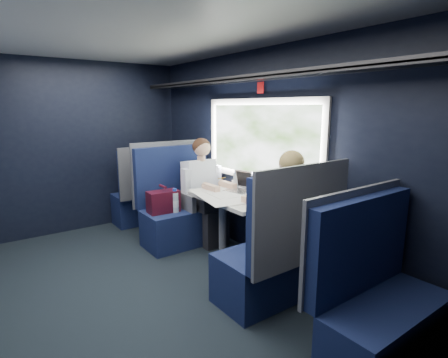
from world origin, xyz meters
TOP-DOWN VIEW (x-y plane):
  - ground at (0.00, 0.00)m, footprint 2.80×4.20m
  - room_shell at (0.02, 0.00)m, footprint 3.00×4.40m
  - table at (1.03, 0.00)m, footprint 0.62×1.00m
  - seat_bay_near at (0.83, 0.87)m, footprint 1.04×0.62m
  - seat_bay_far at (0.85, -0.87)m, footprint 1.04×0.62m
  - seat_row_front at (0.85, 1.80)m, footprint 1.04×0.51m
  - seat_row_back at (0.85, -1.80)m, footprint 1.04×0.51m
  - man at (1.10, 0.70)m, footprint 0.53×0.56m
  - woman at (1.10, -0.71)m, footprint 0.53×0.56m
  - papers at (0.98, 0.10)m, footprint 0.71×0.91m
  - laptop at (1.27, 0.14)m, footprint 0.30×0.36m
  - bottle_small at (1.30, 0.31)m, footprint 0.06×0.06m
  - cup at (1.31, 0.36)m, footprint 0.06×0.06m

SIDE VIEW (x-z plane):
  - ground at x=0.00m, z-range -0.01..0.00m
  - seat_row_front at x=0.85m, z-range -0.17..0.99m
  - seat_row_back at x=0.85m, z-range -0.17..0.99m
  - seat_bay_far at x=0.85m, z-range -0.22..1.04m
  - seat_bay_near at x=0.83m, z-range -0.21..1.05m
  - table at x=1.03m, z-range 0.29..1.03m
  - man at x=1.10m, z-range 0.06..1.38m
  - woman at x=1.10m, z-range 0.07..1.39m
  - papers at x=0.98m, z-range 0.74..0.75m
  - cup at x=1.31m, z-range 0.74..0.82m
  - laptop at x=1.27m, z-range 0.69..0.92m
  - bottle_small at x=1.30m, z-range 0.73..0.94m
  - room_shell at x=0.02m, z-range 0.28..2.68m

